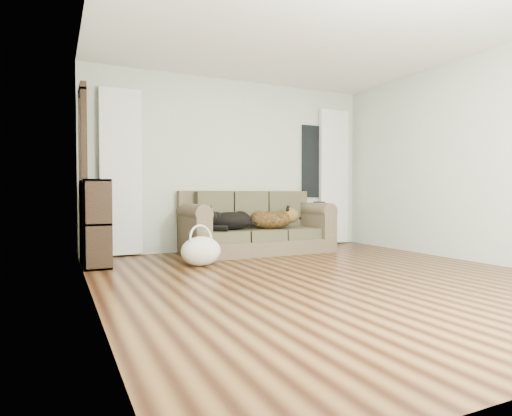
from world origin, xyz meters
name	(u,v)px	position (x,y,z in m)	size (l,w,h in m)	color
floor	(328,277)	(0.00, 0.00, 0.00)	(5.00, 5.00, 0.00)	black
ceiling	(329,20)	(0.00, 0.00, 2.60)	(5.00, 5.00, 0.00)	white
wall_back	(234,165)	(0.00, 2.50, 1.30)	(4.50, 0.04, 2.60)	#B2C3A9
wall_left	(92,137)	(-2.25, 0.00, 1.30)	(0.04, 5.00, 2.60)	#B2C3A9
wall_right	(479,158)	(2.25, 0.00, 1.30)	(0.04, 5.00, 2.60)	#B2C3A9
curtain_left	(121,172)	(-1.70, 2.42, 1.15)	(0.55, 0.08, 2.25)	white
curtain_right	(334,177)	(1.80, 2.42, 1.15)	(0.55, 0.08, 2.25)	white
window_pane	(315,162)	(1.45, 2.47, 1.40)	(0.50, 0.03, 1.20)	black
door_casing	(83,178)	(-2.20, 2.05, 1.05)	(0.07, 0.60, 2.10)	black
sofa	(257,222)	(0.14, 1.97, 0.45)	(2.13, 0.92, 0.87)	#453D2B
dog_black_lab	(227,221)	(-0.34, 1.94, 0.48)	(0.62, 0.43, 0.26)	black
dog_shepherd	(272,219)	(0.34, 1.88, 0.49)	(0.64, 0.45, 0.28)	black
tv_remote	(319,202)	(1.13, 1.84, 0.73)	(0.05, 0.20, 0.02)	black
tote_bag	(201,252)	(-0.96, 1.22, 0.16)	(0.48, 0.37, 0.35)	beige
bookshelf	(95,224)	(-2.09, 1.79, 0.50)	(0.31, 0.82, 1.02)	black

